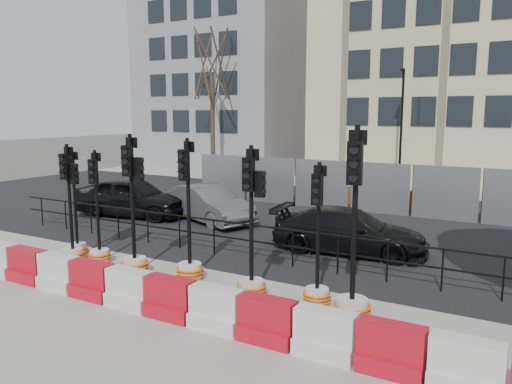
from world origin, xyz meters
The scene contains 22 objects.
ground centered at (0.00, 0.00, 0.00)m, with size 120.00×120.00×0.00m, color #51514C.
sidewalk_near centered at (0.00, -3.00, 0.01)m, with size 40.00×6.00×0.02m, color gray.
road centered at (0.00, 7.00, 0.01)m, with size 40.00×14.00×0.03m, color black.
sidewalk_far centered at (0.00, 16.00, 0.01)m, with size 40.00×4.00×0.02m, color gray.
building_grey centered at (-14.00, 21.99, 7.00)m, with size 11.00×9.06×14.00m.
building_cream centered at (2.00, 21.99, 9.00)m, with size 15.00×10.06×18.00m.
kerb_railing centered at (0.00, 1.20, 0.69)m, with size 18.00×0.04×1.00m.
heras_fencing centered at (-0.01, 9.80, 0.68)m, with size 14.33×1.72×2.00m.
lamp_post_far centered at (0.50, 14.98, 3.22)m, with size 0.12×0.56×6.00m.
tree_bare_far centered at (-11.00, 15.50, 6.65)m, with size 2.00×2.00×9.00m.
barrier_row centered at (0.00, -2.80, 0.37)m, with size 16.75×0.50×0.80m.
traffic_signal_a centered at (-4.38, -0.78, 0.61)m, with size 0.58×0.58×2.94m.
traffic_signal_b centered at (-4.01, -1.25, 0.74)m, with size 0.61×0.61×3.12m.
traffic_signal_c centered at (-3.38, -0.92, 0.61)m, with size 0.58×0.58×2.96m.
traffic_signal_d centered at (-1.92, -1.17, 0.81)m, with size 0.67×0.67×3.41m.
traffic_signal_e centered at (-0.51, -0.85, 0.69)m, with size 0.66×0.66×3.34m.
traffic_signal_f centered at (1.34, -1.13, 0.78)m, with size 0.64×0.64×3.25m.
traffic_signal_g centered at (2.69, -0.81, 0.61)m, with size 0.58×0.58×2.95m.
traffic_signal_h centered at (3.58, -1.24, 0.76)m, with size 0.73×0.73×3.69m.
car_a centered at (-6.76, 3.92, 0.75)m, with size 4.64×2.51×1.50m, color black.
car_b centered at (-3.72, 4.59, 0.66)m, with size 4.27×2.86×1.33m, color #4D4C52.
car_c centered at (1.98, 3.24, 0.63)m, with size 4.46×2.18×1.25m, color black.
Camera 1 is at (6.41, -9.90, 3.91)m, focal length 35.00 mm.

